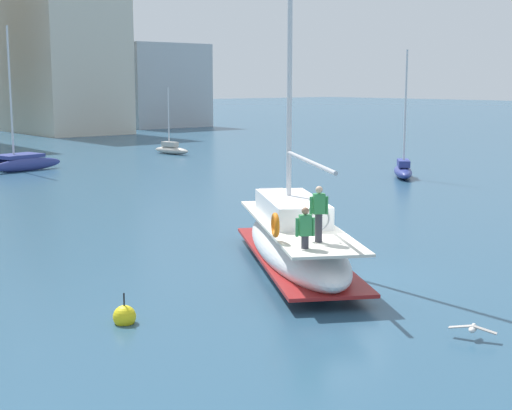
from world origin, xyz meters
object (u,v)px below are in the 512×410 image
Objects in this scene: moored_catamaran at (171,149)px; seagull at (473,329)px; main_sailboat at (296,240)px; mooring_buoy at (125,317)px; moored_sloop_far at (19,160)px; moored_cutter_left at (403,169)px.

moored_catamaran is 46.46m from seagull.
seagull is at bearing -100.26° from main_sailboat.
seagull is 1.17× the size of mooring_buoy.
moored_catamaran reaches higher than mooring_buoy.
moored_catamaran is at bearing 11.52° from moored_sloop_far.
main_sailboat is at bearing 79.74° from seagull.
main_sailboat is at bearing -117.28° from moored_catamaran.
moored_catamaran is 22.25m from moored_cutter_left.
moored_sloop_far is (3.82, 31.86, -0.25)m from main_sailboat.
seagull is at bearing -47.46° from mooring_buoy.
main_sailboat is 39.08m from moored_catamaran.
moored_sloop_far is 14.38m from moored_catamaran.
moored_catamaran is at bearing 97.03° from moored_cutter_left.
main_sailboat is 11.56× the size of seagull.
moored_sloop_far is 34.99m from mooring_buoy.
mooring_buoy reaches higher than seagull.
mooring_buoy is at bearing -107.99° from moored_sloop_far.
moored_cutter_left is at bearing 42.54° from seagull.
moored_sloop_far is at bearing 131.20° from moored_cutter_left.
seagull is (-22.00, -20.19, -0.27)m from moored_cutter_left.
moored_cutter_left is at bearing 31.50° from main_sailboat.
moored_catamaran is (14.09, 2.87, -0.21)m from moored_sloop_far.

